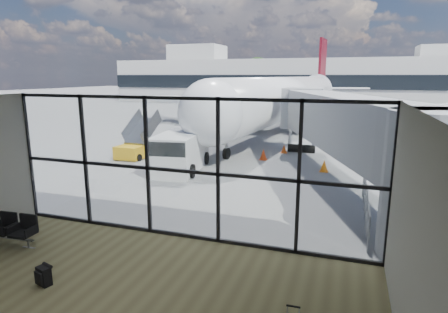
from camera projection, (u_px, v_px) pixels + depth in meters
The scene contains 21 objects.
ground at pixel (311, 115), 49.15m from camera, with size 220.00×220.00×0.00m, color slate.
lounge_shell at pixel (74, 208), 7.07m from camera, with size 12.02×8.01×4.51m.
glass_curtain_wall at pixel (182, 169), 11.60m from camera, with size 12.10×0.12×4.50m.
jet_bridge at pixel (350, 130), 16.53m from camera, with size 8.00×16.50×4.33m.
apron_railing at pixel (366, 200), 13.43m from camera, with size 0.06×5.46×1.11m.
far_terminal at pixel (321, 80), 68.79m from camera, with size 80.00×12.20×11.00m.
tree_0 at pixel (138, 77), 91.78m from camera, with size 4.95×4.95×7.12m.
tree_1 at pixel (160, 75), 89.79m from camera, with size 5.61×5.61×8.07m.
tree_2 at pixel (183, 72), 87.79m from camera, with size 6.27×6.27×9.03m.
tree_3 at pixel (206, 78), 86.20m from camera, with size 4.95×4.95×7.12m.
tree_4 at pixel (231, 75), 84.20m from camera, with size 5.61×5.61×8.07m.
tree_5 at pixel (257, 72), 82.21m from camera, with size 6.27×6.27×9.03m.
seating_row at pixel (6, 227), 11.53m from camera, with size 2.18×0.73×0.96m.
backpack at pixel (44, 276), 9.23m from camera, with size 0.41×0.40×0.53m.
airliner at pixel (289, 98), 35.73m from camera, with size 32.96×38.30×9.88m.
service_van at pixel (180, 151), 20.35m from camera, with size 2.80×4.96×2.06m.
belt_loader at pixel (200, 128), 33.34m from camera, with size 2.12×3.77×1.65m.
mobile_stairs at pixel (137, 148), 23.89m from camera, with size 1.83×3.33×2.32m.
traffic_cone_a at pixel (263, 155), 23.08m from camera, with size 0.47×0.47×0.67m.
traffic_cone_b at pixel (284, 149), 25.11m from camera, with size 0.41×0.41×0.59m.
traffic_cone_c at pixel (324, 166), 20.22m from camera, with size 0.45×0.45×0.65m.
Camera 1 is at (4.82, -10.26, 5.10)m, focal length 30.00 mm.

